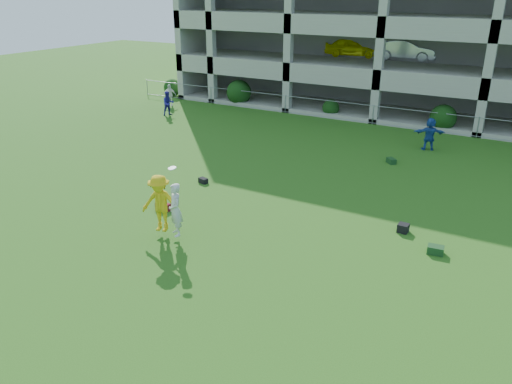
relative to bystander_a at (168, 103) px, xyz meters
The scene contains 13 objects.
ground 19.20m from the bystander_a, 49.73° to the right, with size 100.00×100.00×0.00m, color #235114.
bystander_a is the anchor object (origin of this frame).
bystander_b 2.76m from the bystander_a, 127.10° to the left, with size 0.90×0.38×1.54m, color white.
bystander_d 16.51m from the bystander_a, ahead, with size 1.57×0.50×1.69m, color #214698.
bag_red_a 15.26m from the bystander_a, 52.03° to the right, with size 0.55×0.30×0.28m, color #500D19.
bag_black_b 12.74m from the bystander_a, 44.59° to the right, with size 0.40×0.25×0.22m, color black.
bag_green_c 21.70m from the bystander_a, 28.43° to the right, with size 0.50×0.35×0.26m, color #163613.
crate_d 20.10m from the bystander_a, 27.67° to the right, with size 0.35×0.35×0.30m, color black.
bag_green_g 15.63m from the bystander_a, ahead, with size 0.50×0.30×0.25m, color #123416.
frisbee_contest 17.46m from the bystander_a, 51.59° to the right, with size 1.76×1.03×2.30m.
parking_garage 18.75m from the bystander_a, 46.51° to the left, with size 30.00×14.00×12.00m.
fence 13.14m from the bystander_a, 19.39° to the left, with size 36.06×0.06×1.20m.
shrub_row 17.74m from the bystander_a, 16.60° to the left, with size 34.38×2.52×3.50m.
Camera 1 is at (8.60, -10.66, 7.92)m, focal length 35.00 mm.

